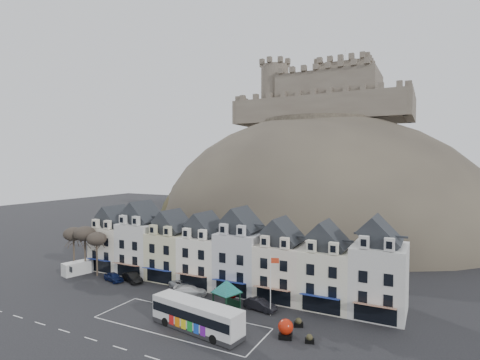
% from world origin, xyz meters
% --- Properties ---
extents(ground, '(300.00, 300.00, 0.00)m').
position_xyz_m(ground, '(0.00, 0.00, 0.00)').
color(ground, black).
rests_on(ground, ground).
extents(coach_bay_markings, '(22.00, 7.50, 0.01)m').
position_xyz_m(coach_bay_markings, '(2.00, 1.25, 0.00)').
color(coach_bay_markings, silver).
rests_on(coach_bay_markings, ground).
extents(townhouse_terrace, '(54.40, 9.35, 11.80)m').
position_xyz_m(townhouse_terrace, '(0.15, 15.97, 5.30)').
color(townhouse_terrace, white).
rests_on(townhouse_terrace, ground).
extents(castle_hill, '(100.00, 76.00, 68.00)m').
position_xyz_m(castle_hill, '(1.25, 68.95, 0.11)').
color(castle_hill, '#37302A').
rests_on(castle_hill, ground).
extents(castle, '(50.20, 22.20, 22.00)m').
position_xyz_m(castle, '(0.51, 75.93, 40.19)').
color(castle, brown).
rests_on(castle, ground).
extents(tree_left_far, '(3.61, 3.61, 8.24)m').
position_xyz_m(tree_left_far, '(-29.00, 10.50, 6.90)').
color(tree_left_far, '#3D2F26').
rests_on(tree_left_far, ground).
extents(tree_left_mid, '(3.78, 3.78, 8.64)m').
position_xyz_m(tree_left_mid, '(-26.00, 10.50, 7.24)').
color(tree_left_mid, '#3D2F26').
rests_on(tree_left_mid, ground).
extents(tree_left_near, '(3.43, 3.43, 7.84)m').
position_xyz_m(tree_left_near, '(-23.00, 10.50, 6.55)').
color(tree_left_near, '#3D2F26').
rests_on(tree_left_near, ground).
extents(bus, '(12.75, 4.80, 3.51)m').
position_xyz_m(bus, '(5.07, 0.33, 1.94)').
color(bus, '#262628').
rests_on(bus, ground).
extents(bus_shelter, '(6.03, 6.03, 4.04)m').
position_xyz_m(bus_shelter, '(5.00, 7.76, 3.13)').
color(bus_shelter, black).
rests_on(bus_shelter, ground).
extents(red_buoy, '(1.79, 1.79, 2.18)m').
position_xyz_m(red_buoy, '(15.17, 3.49, 1.11)').
color(red_buoy, black).
rests_on(red_buoy, ground).
extents(flagpole, '(1.08, 0.46, 7.92)m').
position_xyz_m(flagpole, '(11.28, 8.55, 4.52)').
color(flagpole, silver).
rests_on(flagpole, ground).
extents(white_van, '(3.34, 5.34, 2.26)m').
position_xyz_m(white_van, '(-26.88, 9.50, 1.13)').
color(white_van, silver).
rests_on(white_van, ground).
extents(planter_west, '(1.25, 0.95, 1.12)m').
position_xyz_m(planter_west, '(15.58, 6.92, 0.54)').
color(planter_west, black).
rests_on(planter_west, ground).
extents(planter_east, '(1.13, 0.80, 1.03)m').
position_xyz_m(planter_east, '(18.00, 3.50, 0.49)').
color(planter_east, black).
rests_on(planter_east, ground).
extents(car_navy, '(4.59, 2.79, 1.46)m').
position_xyz_m(car_navy, '(-17.97, 9.50, 0.73)').
color(car_navy, '#0C163E').
rests_on(car_navy, ground).
extents(car_black, '(5.09, 3.41, 1.59)m').
position_xyz_m(car_black, '(-14.80, 10.63, 0.79)').
color(car_black, black).
rests_on(car_black, ground).
extents(car_silver, '(4.79, 2.88, 1.27)m').
position_xyz_m(car_silver, '(-5.60, 12.00, 0.63)').
color(car_silver, '#AFB2B7').
rests_on(car_silver, ground).
extents(car_white, '(5.33, 3.78, 1.43)m').
position_xyz_m(car_white, '(-2.53, 9.97, 0.72)').
color(car_white, silver).
rests_on(car_white, ground).
extents(car_maroon, '(4.01, 2.29, 1.29)m').
position_xyz_m(car_maroon, '(2.39, 12.00, 0.64)').
color(car_maroon, '#640506').
rests_on(car_maroon, ground).
extents(car_charcoal, '(4.87, 2.38, 1.54)m').
position_xyz_m(car_charcoal, '(9.27, 9.50, 0.77)').
color(car_charcoal, black).
rests_on(car_charcoal, ground).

